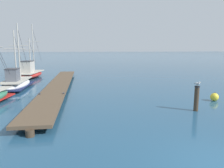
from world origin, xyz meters
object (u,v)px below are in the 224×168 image
object	(u,v)px
fishing_boat_1	(16,83)
fishing_boat_2	(30,73)
perched_seagull	(197,83)
mooring_buoy	(214,97)
mooring_piling	(196,98)

from	to	relation	value
fishing_boat_1	fishing_boat_2	xyz separation A→B (m)	(-0.49, 7.05, 0.07)
perched_seagull	mooring_buoy	bearing A→B (deg)	40.03
mooring_piling	mooring_buoy	world-z (taller)	mooring_piling
fishing_boat_1	perched_seagull	size ratio (longest dim) A/B	19.51
fishing_boat_1	fishing_boat_2	distance (m)	7.06
mooring_piling	fishing_boat_1	bearing A→B (deg)	145.39
perched_seagull	mooring_piling	bearing A→B (deg)	-55.22
fishing_boat_1	mooring_piling	world-z (taller)	fishing_boat_1
mooring_piling	mooring_buoy	bearing A→B (deg)	40.13
fishing_boat_2	mooring_buoy	distance (m)	20.39
fishing_boat_1	fishing_boat_2	bearing A→B (deg)	93.98
fishing_boat_2	mooring_piling	size ratio (longest dim) A/B	5.24
fishing_boat_1	perched_seagull	xyz separation A→B (m)	(12.33, -8.51, 1.06)
mooring_piling	mooring_buoy	xyz separation A→B (m)	(2.45, 2.06, -0.48)
perched_seagull	mooring_buoy	size ratio (longest dim) A/B	0.54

